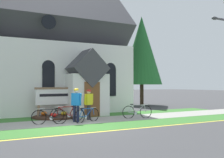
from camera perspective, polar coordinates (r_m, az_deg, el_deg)
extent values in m
plane|color=#3D3D3F|center=(16.17, -12.88, -8.07)|extent=(140.00, 140.00, 0.00)
cube|color=#99968E|center=(14.03, -10.45, -9.12)|extent=(32.00, 2.38, 0.01)
cube|color=#38722D|center=(11.98, -7.26, -10.51)|extent=(32.00, 2.01, 0.01)
cube|color=#38722D|center=(16.03, -12.72, -8.11)|extent=(24.00, 1.82, 0.01)
cube|color=yellow|center=(10.92, -5.09, -11.43)|extent=(28.00, 0.16, 0.01)
cube|color=white|center=(20.90, -16.35, -0.04)|extent=(12.38, 8.42, 4.70)
cube|color=#424247|center=(21.35, -16.29, 10.59)|extent=(12.88, 8.57, 8.57)
cube|color=white|center=(16.75, -5.41, -3.39)|extent=(2.40, 1.60, 2.60)
cube|color=#424247|center=(16.77, -5.39, 2.25)|extent=(2.40, 1.80, 2.40)
cube|color=brown|center=(16.01, -4.28, -4.39)|extent=(1.00, 0.06, 2.10)
cube|color=black|center=(16.77, -13.47, -0.63)|extent=(0.76, 0.06, 1.90)
cone|color=black|center=(16.80, -13.45, 2.61)|extent=(0.80, 0.06, 0.80)
cube|color=black|center=(18.33, -0.23, -0.71)|extent=(0.76, 0.06, 1.90)
cone|color=black|center=(18.36, -0.23, 2.26)|extent=(0.80, 0.06, 0.80)
cylinder|color=black|center=(17.21, -13.41, 11.82)|extent=(0.90, 0.06, 0.90)
cube|color=#7F6047|center=(16.01, -15.50, -6.77)|extent=(0.12, 0.12, 0.75)
cube|color=#7F6047|center=(16.57, -9.28, -6.61)|extent=(0.12, 0.12, 0.75)
cube|color=white|center=(16.21, -12.32, -3.77)|extent=(2.19, 0.16, 0.91)
cube|color=#7F6047|center=(16.19, -12.31, -1.96)|extent=(2.32, 0.21, 0.12)
cube|color=black|center=(16.16, -12.27, -3.40)|extent=(1.75, 0.08, 0.16)
cylinder|color=#382319|center=(16.04, -12.08, -7.95)|extent=(2.62, 2.62, 0.10)
ellipsoid|color=gold|center=(16.30, -10.27, -7.25)|extent=(0.36, 0.36, 0.24)
ellipsoid|color=orange|center=(16.44, -14.38, -7.18)|extent=(0.36, 0.36, 0.24)
ellipsoid|color=red|center=(15.47, -12.52, -7.57)|extent=(0.36, 0.36, 0.24)
torus|color=black|center=(13.49, -11.18, -7.98)|extent=(0.71, 0.23, 0.73)
torus|color=black|center=(13.50, -15.44, -7.95)|extent=(0.71, 0.23, 0.73)
cylinder|color=black|center=(13.47, -13.99, -7.25)|extent=(0.53, 0.18, 0.47)
cylinder|color=black|center=(13.45, -13.51, -6.36)|extent=(0.72, 0.23, 0.05)
cylinder|color=black|center=(13.46, -12.41, -7.30)|extent=(0.25, 0.10, 0.44)
cylinder|color=black|center=(13.49, -12.03, -8.09)|extent=(0.40, 0.14, 0.09)
cylinder|color=black|center=(13.46, -11.56, -7.19)|extent=(0.21, 0.09, 0.39)
cylinder|color=black|center=(13.48, -15.26, -7.13)|extent=(0.12, 0.07, 0.40)
ellipsoid|color=black|center=(13.44, -11.94, -6.27)|extent=(0.25, 0.14, 0.05)
cylinder|color=silver|center=(13.46, -15.09, -6.22)|extent=(0.43, 0.14, 0.03)
cylinder|color=silver|center=(13.49, -12.88, -8.19)|extent=(0.18, 0.07, 0.18)
torus|color=black|center=(13.55, -6.96, -8.01)|extent=(0.67, 0.28, 0.70)
torus|color=black|center=(14.25, -3.87, -7.68)|extent=(0.67, 0.28, 0.70)
cylinder|color=#194CA5|center=(13.99, -4.89, -7.17)|extent=(0.53, 0.23, 0.44)
cylinder|color=#194CA5|center=(13.89, -5.22, -6.32)|extent=(0.72, 0.30, 0.06)
cylinder|color=#194CA5|center=(13.73, -6.03, -7.23)|extent=(0.25, 0.13, 0.45)
cylinder|color=#194CA5|center=(13.69, -6.32, -8.05)|extent=(0.40, 0.18, 0.09)
cylinder|color=#194CA5|center=(13.59, -6.67, -7.19)|extent=(0.21, 0.11, 0.39)
cylinder|color=#194CA5|center=(14.20, -3.99, -6.98)|extent=(0.12, 0.08, 0.37)
ellipsoid|color=black|center=(13.64, -6.38, -6.25)|extent=(0.25, 0.16, 0.05)
cylinder|color=silver|center=(14.16, -4.10, -6.19)|extent=(0.42, 0.18, 0.03)
cylinder|color=silver|center=(13.83, -5.69, -8.08)|extent=(0.18, 0.08, 0.18)
torus|color=black|center=(15.34, 3.57, -7.14)|extent=(0.74, 0.18, 0.74)
torus|color=black|center=(15.74, 7.27, -6.98)|extent=(0.74, 0.18, 0.74)
cylinder|color=#B7B7BC|center=(15.58, 6.03, -6.43)|extent=(0.58, 0.15, 0.47)
cylinder|color=#B7B7BC|center=(15.52, 5.62, -5.58)|extent=(0.79, 0.19, 0.07)
cylinder|color=#B7B7BC|center=(15.43, 4.66, -6.42)|extent=(0.27, 0.09, 0.49)
cylinder|color=#B7B7BC|center=(15.42, 4.33, -7.21)|extent=(0.43, 0.12, 0.09)
cylinder|color=#B7B7BC|center=(15.35, 3.91, -6.35)|extent=(0.23, 0.08, 0.43)
cylinder|color=#B7B7BC|center=(15.70, 7.12, -6.29)|extent=(0.13, 0.06, 0.39)
ellipsoid|color=black|center=(15.37, 4.25, -5.45)|extent=(0.25, 0.13, 0.05)
cylinder|color=silver|center=(15.67, 6.97, -5.52)|extent=(0.44, 0.11, 0.03)
cylinder|color=silver|center=(15.50, 5.07, -7.28)|extent=(0.18, 0.05, 0.18)
torus|color=black|center=(14.46, -7.54, -7.50)|extent=(0.74, 0.10, 0.74)
torus|color=black|center=(14.21, -11.71, -7.60)|extent=(0.74, 0.10, 0.74)
cylinder|color=#A51E19|center=(14.27, -10.27, -6.85)|extent=(0.58, 0.08, 0.49)
cylinder|color=#A51E19|center=(14.27, -9.81, -5.92)|extent=(0.79, 0.10, 0.04)
cylinder|color=#A51E19|center=(14.36, -8.73, -6.83)|extent=(0.27, 0.06, 0.48)
cylinder|color=#A51E19|center=(14.40, -8.36, -7.63)|extent=(0.43, 0.07, 0.09)
cylinder|color=#A51E19|center=(14.41, -7.91, -6.70)|extent=(0.23, 0.05, 0.42)
cylinder|color=#A51E19|center=(14.20, -11.54, -6.77)|extent=(0.12, 0.05, 0.42)
ellipsoid|color=black|center=(14.36, -8.27, -5.78)|extent=(0.25, 0.10, 0.05)
cylinder|color=silver|center=(14.19, -11.37, -5.85)|extent=(0.44, 0.06, 0.03)
cylinder|color=silver|center=(14.35, -9.19, -7.76)|extent=(0.18, 0.04, 0.18)
cylinder|color=#2D2D33|center=(14.82, -4.89, -7.12)|extent=(0.15, 0.15, 0.83)
cylinder|color=#2D2D33|center=(14.73, -5.15, -7.15)|extent=(0.15, 0.15, 0.83)
cube|color=yellow|center=(14.72, -5.02, -4.37)|extent=(0.50, 0.41, 0.60)
sphere|color=tan|center=(14.70, -5.01, -2.78)|extent=(0.21, 0.21, 0.21)
ellipsoid|color=red|center=(14.70, -5.01, -2.55)|extent=(0.33, 0.34, 0.15)
cylinder|color=yellow|center=(14.92, -4.25, -4.21)|extent=(0.09, 0.10, 0.54)
cylinder|color=yellow|center=(14.52, -5.81, -4.29)|extent=(0.09, 0.23, 0.55)
cylinder|color=#191E38|center=(13.85, -7.35, -7.45)|extent=(0.15, 0.15, 0.87)
cylinder|color=#191E38|center=(13.97, -8.05, -7.39)|extent=(0.15, 0.15, 0.87)
cube|color=blue|center=(13.85, -7.69, -4.33)|extent=(0.44, 0.52, 0.63)
sphere|color=beige|center=(13.83, -7.69, -2.56)|extent=(0.22, 0.22, 0.22)
ellipsoid|color=gold|center=(13.83, -7.69, -2.31)|extent=(0.36, 0.35, 0.16)
cylinder|color=blue|center=(13.64, -6.78, -4.25)|extent=(0.09, 0.23, 0.57)
cylinder|color=blue|center=(14.05, -8.58, -4.16)|extent=(0.09, 0.13, 0.57)
ellipsoid|color=#3F3F44|center=(17.75, 21.16, 12.07)|extent=(0.44, 0.28, 0.20)
cylinder|color=#3D2D1E|center=(25.19, 6.40, -3.39)|extent=(0.35, 0.35, 1.95)
cone|color=#23662D|center=(25.37, 6.38, 6.14)|extent=(3.84, 3.84, 6.46)
ellipsoid|color=#847A5B|center=(78.87, -21.17, -2.52)|extent=(71.16, 37.23, 19.21)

